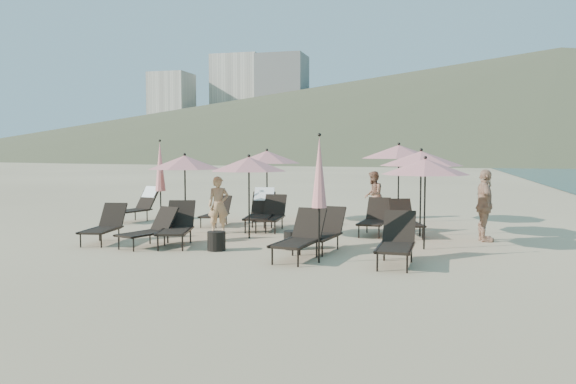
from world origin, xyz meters
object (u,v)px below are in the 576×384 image
(lounger_0, at_px, (105,225))
(lounger_4, at_px, (300,236))
(umbrella_open_4, at_px, (399,152))
(beachgoer_c, at_px, (485,205))
(lounger_9, at_px, (271,214))
(lounger_11, at_px, (405,219))
(side_table_0, at_px, (216,241))
(lounger_5, at_px, (397,241))
(umbrella_open_2, at_px, (425,167))
(umbrella_closed_0, at_px, (319,173))
(lounger_6, at_px, (137,205))
(umbrella_open_1, at_px, (249,164))
(lounger_8, at_px, (261,210))
(lounger_2, at_px, (177,225))
(umbrella_closed_1, at_px, (160,167))
(lounger_7, at_px, (217,212))
(umbrella_open_0, at_px, (185,162))
(beachgoer_a, at_px, (219,205))
(lounger_1, at_px, (150,229))
(umbrella_open_3, at_px, (267,157))
(lounger_10, at_px, (375,218))
(lounger_3, at_px, (323,231))
(side_table_1, at_px, (293,240))
(umbrella_open_5, at_px, (421,159))

(lounger_0, distance_m, lounger_4, 5.18)
(umbrella_open_4, xyz_separation_m, beachgoer_c, (2.35, -3.28, -1.33))
(lounger_9, relative_size, lounger_11, 1.00)
(lounger_0, xyz_separation_m, umbrella_open_4, (6.61, 5.94, 1.79))
(side_table_0, bearing_deg, umbrella_open_4, 60.49)
(lounger_5, bearing_deg, umbrella_open_2, 76.91)
(umbrella_closed_0, bearing_deg, lounger_6, 143.91)
(umbrella_open_1, bearing_deg, lounger_8, 98.50)
(lounger_6, bearing_deg, lounger_2, -34.07)
(lounger_8, bearing_deg, beachgoer_c, -15.72)
(lounger_0, distance_m, umbrella_closed_1, 2.88)
(lounger_7, xyz_separation_m, umbrella_open_1, (1.84, -2.25, 1.50))
(lounger_8, bearing_deg, lounger_11, -12.54)
(umbrella_open_0, height_order, beachgoer_a, umbrella_open_0)
(lounger_1, bearing_deg, umbrella_open_4, 66.28)
(lounger_6, distance_m, umbrella_open_0, 3.69)
(lounger_0, relative_size, umbrella_open_1, 0.78)
(lounger_5, bearing_deg, umbrella_open_3, 129.03)
(umbrella_open_2, xyz_separation_m, umbrella_closed_0, (-1.97, -2.18, -0.08))
(lounger_9, distance_m, umbrella_open_2, 5.00)
(lounger_9, bearing_deg, lounger_2, -119.38)
(lounger_8, bearing_deg, umbrella_open_1, -90.46)
(lounger_5, distance_m, umbrella_open_1, 4.80)
(side_table_0, bearing_deg, umbrella_open_2, 17.31)
(umbrella_open_2, height_order, side_table_0, umbrella_open_2)
(lounger_10, xyz_separation_m, umbrella_open_4, (0.41, 2.83, 1.78))
(lounger_3, bearing_deg, lounger_6, 159.81)
(lounger_0, distance_m, lounger_2, 1.88)
(lounger_1, xyz_separation_m, umbrella_open_2, (6.23, 1.27, 1.46))
(lounger_0, xyz_separation_m, beachgoer_c, (8.96, 2.66, 0.46))
(umbrella_open_4, xyz_separation_m, umbrella_closed_0, (-1.02, -7.04, -0.43))
(lounger_5, distance_m, umbrella_open_3, 7.46)
(lounger_0, relative_size, lounger_3, 0.98)
(lounger_5, relative_size, side_table_1, 4.14)
(lounger_6, height_order, lounger_11, lounger_6)
(lounger_7, relative_size, lounger_10, 0.89)
(side_table_1, bearing_deg, lounger_11, 50.12)
(lounger_11, height_order, umbrella_open_2, umbrella_open_2)
(lounger_2, height_order, side_table_0, lounger_2)
(lounger_0, height_order, umbrella_closed_0, umbrella_closed_0)
(lounger_6, relative_size, lounger_8, 0.95)
(lounger_4, distance_m, umbrella_open_3, 6.45)
(lounger_0, relative_size, lounger_8, 0.86)
(lounger_5, bearing_deg, lounger_4, -179.82)
(lounger_2, bearing_deg, lounger_7, 82.23)
(umbrella_open_3, height_order, beachgoer_c, umbrella_open_3)
(lounger_11, distance_m, umbrella_open_5, 1.65)
(umbrella_closed_1, bearing_deg, umbrella_open_5, 4.88)
(lounger_9, bearing_deg, lounger_10, -7.24)
(lounger_7, relative_size, umbrella_closed_0, 0.59)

